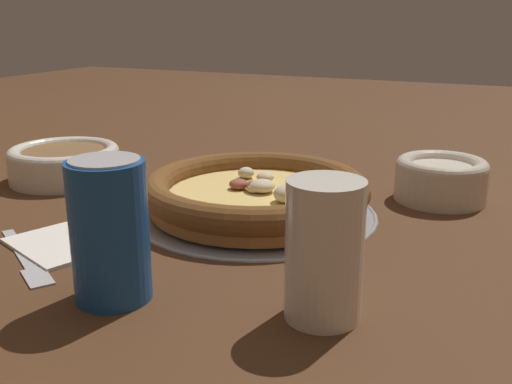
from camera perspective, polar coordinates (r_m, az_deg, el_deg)
ground_plane at (r=0.73m, az=-0.00°, el=-2.14°), size 3.00×3.00×0.00m
pizza_tray at (r=0.73m, az=-0.00°, el=-1.92°), size 0.29×0.29×0.01m
pizza at (r=0.72m, az=0.02°, el=-0.04°), size 0.27×0.27×0.04m
bowl_near at (r=0.81m, az=17.21°, el=1.29°), size 0.12×0.12×0.06m
bowl_far at (r=0.92m, az=-17.77°, el=2.78°), size 0.16×0.16×0.05m
drinking_cup at (r=0.48m, az=6.51°, el=-5.58°), size 0.06×0.06×0.12m
napkin at (r=0.67m, az=-17.84°, el=-4.50°), size 0.14×0.12×0.01m
fork at (r=0.64m, az=-21.08°, el=-5.93°), size 0.15×0.11×0.00m
beverage_can at (r=0.52m, az=-13.77°, el=-3.61°), size 0.07×0.07×0.12m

